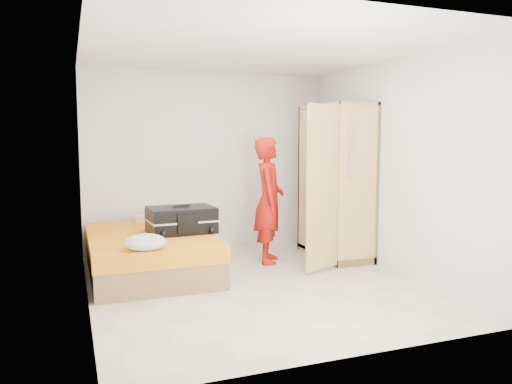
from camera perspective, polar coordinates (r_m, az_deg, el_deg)
name	(u,v)px	position (r m, az deg, el deg)	size (l,w,h in m)	color
room	(257,170)	(5.48, 0.10, 2.57)	(4.00, 4.02, 2.60)	beige
bed	(150,253)	(6.24, -12.02, -6.87)	(1.42, 2.02, 0.50)	#996645
wardrobe	(335,186)	(6.88, 8.98, 0.70)	(1.13, 1.42, 2.10)	#DDAE6C
person	(269,200)	(6.59, 1.48, -0.96)	(0.60, 0.40, 1.66)	red
suitcase	(181,220)	(6.15, -8.53, -3.16)	(0.83, 0.63, 0.34)	black
round_cushion	(145,242)	(5.27, -12.53, -5.60)	(0.43, 0.43, 0.16)	silver
pillow	(155,218)	(7.04, -11.52, -2.92)	(0.54, 0.27, 0.10)	silver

